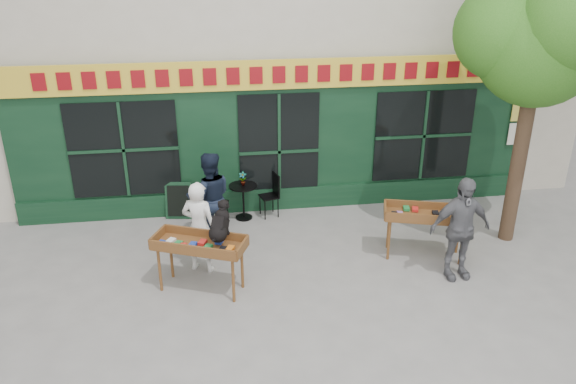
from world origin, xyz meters
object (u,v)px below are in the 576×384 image
object	(u,v)px
bistro_table	(243,195)
man_right	(460,229)
book_cart_center	(200,246)
dog	(220,221)
book_cart_right	(426,216)
man_left	(210,198)
woman	(199,227)

from	to	relation	value
bistro_table	man_right	bearing A→B (deg)	-39.05
book_cart_center	dog	world-z (taller)	dog
book_cart_center	bistro_table	world-z (taller)	book_cart_center
book_cart_center	bistro_table	xyz separation A→B (m)	(0.90, 2.62, -0.28)
bistro_table	book_cart_right	bearing A→B (deg)	-33.15
dog	bistro_table	size ratio (longest dim) A/B	0.79
man_left	bistro_table	bearing A→B (deg)	-132.79
book_cart_right	man_right	xyz separation A→B (m)	(0.30, -0.75, 0.11)
book_cart_right	bistro_table	xyz separation A→B (m)	(-3.21, 2.10, -0.28)
woman	man_right	bearing A→B (deg)	-168.10
dog	woman	bearing A→B (deg)	139.65
man_left	book_cart_right	bearing A→B (deg)	158.08
dog	woman	distance (m)	0.90
dog	book_cart_right	bearing A→B (deg)	31.81
book_cart_center	man_right	distance (m)	4.42
book_cart_center	man_left	bearing A→B (deg)	106.32
bistro_table	man_left	bearing A→B (deg)	-127.87
book_cart_center	man_left	distance (m)	1.74
woman	book_cart_right	xyz separation A→B (m)	(4.11, -0.12, -0.03)
dog	bistro_table	distance (m)	2.83
dog	woman	xyz separation A→B (m)	(-0.35, 0.70, -0.44)
dog	book_cart_right	distance (m)	3.84
book_cart_right	man_right	distance (m)	0.82
bistro_table	man_left	distance (m)	1.20
woman	bistro_table	bearing A→B (deg)	-91.55
woman	man_left	size ratio (longest dim) A/B	0.92
dog	book_cart_center	bearing A→B (deg)	-165.04
book_cart_right	book_cart_center	bearing A→B (deg)	-156.09
book_cart_right	man_left	xyz separation A→B (m)	(-3.91, 1.20, 0.10)
book_cart_center	dog	distance (m)	0.59
dog	man_left	size ratio (longest dim) A/B	0.33
woman	man_left	bearing A→B (deg)	-77.71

